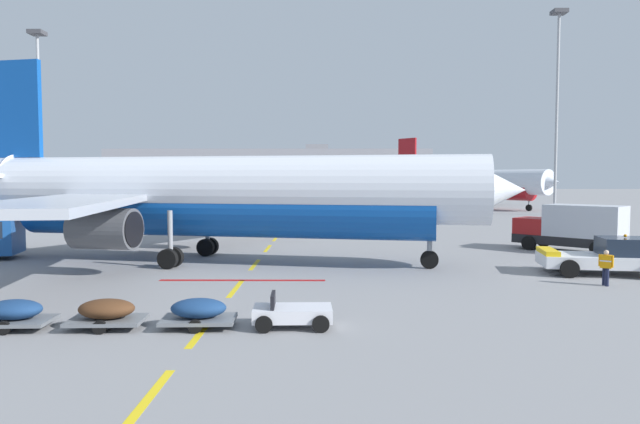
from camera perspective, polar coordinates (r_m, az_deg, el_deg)
The scene contains 11 objects.
ground at distance 49.08m, azimuth 22.02°, elevation -2.59°, with size 400.00×400.00×0.00m, color gray.
apron_paint_markings at distance 42.96m, azimuth -4.87°, elevation -3.18°, with size 8.00×95.53×0.01m.
airliner_foreground at distance 34.03m, azimuth -10.64°, elevation 1.70°, with size 34.67×33.99×12.20m.
pushback_tug at distance 32.91m, azimuth 26.61°, elevation -4.00°, with size 6.37×3.91×2.08m.
airliner_far_center at distance 97.15m, azimuth 14.08°, elevation 2.74°, with size 29.11×31.32×12.06m.
ground_power_truck at distance 41.81m, azimuth 23.83°, elevation -1.38°, with size 6.69×6.60×3.14m.
baggage_train at distance 19.91m, azimuth -16.20°, elevation -9.54°, with size 11.65×2.00×1.14m.
ground_crew_worker at distance 29.41m, azimuth 26.53°, elevation -4.78°, with size 0.52×0.52×1.65m.
apron_light_mast_near at distance 80.87m, azimuth -26.13°, elevation 9.89°, with size 1.80×1.80×23.12m.
apron_light_mast_far at distance 81.56m, azimuth 22.51°, elevation 11.18°, with size 1.80×1.80×26.36m.
terminal_satellite at distance 156.44m, azimuth -4.89°, elevation 3.88°, with size 83.55×22.05×13.77m.
Camera 1 is at (21.96, -5.38, 4.97)m, focal length 32.21 mm.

